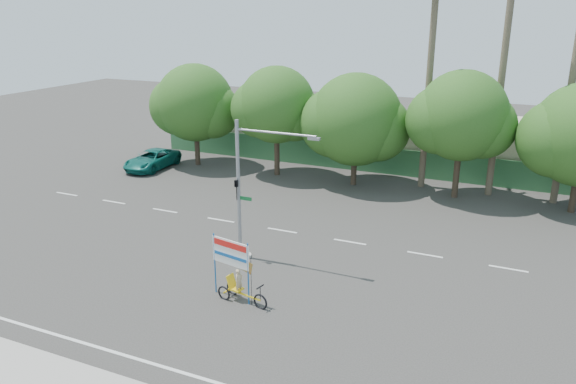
% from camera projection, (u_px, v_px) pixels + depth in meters
% --- Properties ---
extents(ground, '(120.00, 120.00, 0.00)m').
position_uv_depth(ground, '(247.00, 302.00, 23.95)').
color(ground, '#33302D').
rests_on(ground, ground).
extents(fence, '(38.00, 0.08, 2.00)m').
position_uv_depth(fence, '(381.00, 160.00, 42.29)').
color(fence, '#336B3D').
rests_on(fence, ground).
extents(building_left, '(12.00, 8.00, 4.00)m').
position_uv_depth(building_left, '(284.00, 126.00, 49.74)').
color(building_left, beige).
rests_on(building_left, ground).
extents(building_right, '(14.00, 8.00, 3.60)m').
position_uv_depth(building_right, '(499.00, 147.00, 42.86)').
color(building_right, beige).
rests_on(building_right, ground).
extents(tree_far_left, '(7.14, 6.00, 7.96)m').
position_uv_depth(tree_far_left, '(194.00, 105.00, 43.50)').
color(tree_far_left, '#473828').
rests_on(tree_far_left, ground).
extents(tree_left, '(6.66, 5.60, 8.07)m').
position_uv_depth(tree_left, '(276.00, 108.00, 40.70)').
color(tree_left, '#473828').
rests_on(tree_left, ground).
extents(tree_center, '(7.62, 6.40, 7.85)m').
position_uv_depth(tree_center, '(355.00, 122.00, 38.58)').
color(tree_center, '#473828').
rests_on(tree_center, ground).
extents(tree_right, '(6.90, 5.80, 8.36)m').
position_uv_depth(tree_right, '(461.00, 119.00, 35.63)').
color(tree_right, '#473828').
rests_on(tree_right, ground).
extents(palm_tall, '(3.73, 3.79, 17.45)m').
position_uv_depth(palm_tall, '(507.00, 33.00, 34.50)').
color(palm_tall, '#70604C').
rests_on(palm_tall, ground).
extents(palm_mid, '(3.73, 3.79, 15.45)m').
position_uv_depth(palm_mid, '(576.00, 53.00, 33.29)').
color(palm_mid, '#70604C').
rests_on(palm_mid, ground).
extents(palm_short, '(3.73, 3.79, 14.45)m').
position_uv_depth(palm_short, '(431.00, 57.00, 36.74)').
color(palm_short, '#70604C').
rests_on(palm_short, ground).
extents(traffic_signal, '(4.72, 1.10, 7.00)m').
position_uv_depth(traffic_signal, '(244.00, 203.00, 27.34)').
color(traffic_signal, gray).
rests_on(traffic_signal, ground).
extents(trike_billboard, '(2.86, 0.97, 2.85)m').
position_uv_depth(trike_billboard, '(236.00, 276.00, 23.83)').
color(trike_billboard, black).
rests_on(trike_billboard, ground).
extents(pickup_truck, '(2.46, 5.21, 1.44)m').
position_uv_depth(pickup_truck, '(152.00, 159.00, 43.64)').
color(pickup_truck, '#0D6055').
rests_on(pickup_truck, ground).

